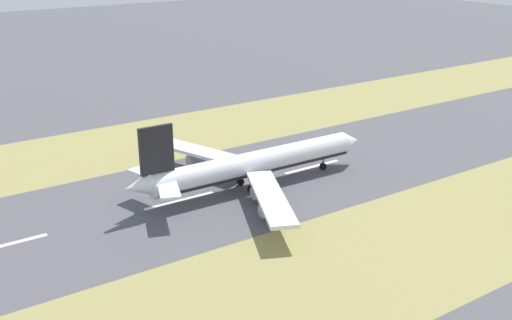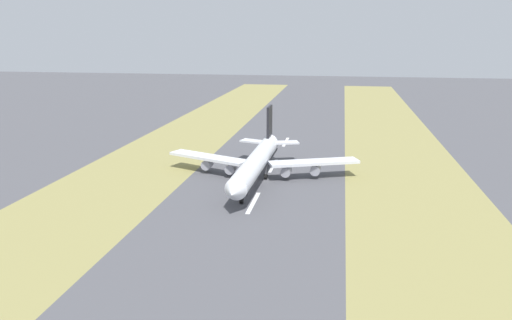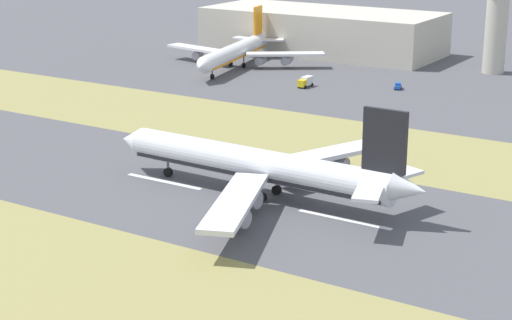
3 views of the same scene
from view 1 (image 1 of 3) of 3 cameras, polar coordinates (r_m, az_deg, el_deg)
ground_plane at (r=152.09m, az=-0.66°, el=-2.19°), size 800.00×800.00×0.00m
grass_median_west at (r=189.15m, az=-8.03°, el=2.31°), size 40.00×600.00×0.01m
grass_median_east at (r=120.55m, az=11.08°, el=-9.19°), size 40.00×600.00×0.01m
centreline_dash_near at (r=133.14m, az=-23.05°, el=-7.53°), size 1.20×18.00×0.01m
centreline_dash_mid at (r=143.40m, az=-7.31°, el=-3.86°), size 1.20×18.00×0.01m
centreline_dash_far at (r=163.10m, az=5.37°, el=-0.64°), size 1.20×18.00×0.01m
airplane_main_jet at (r=146.98m, az=-0.63°, el=-0.50°), size 64.13×67.08×20.20m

